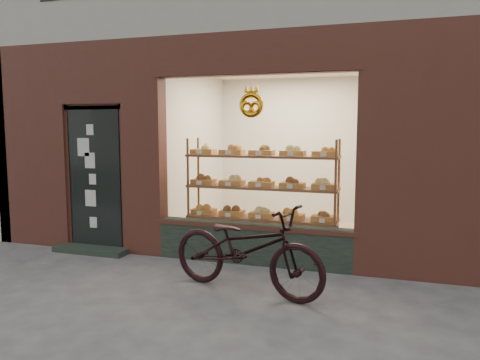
% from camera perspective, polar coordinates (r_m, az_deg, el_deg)
% --- Properties ---
extents(ground, '(90.00, 90.00, 0.00)m').
position_cam_1_polar(ground, '(4.86, -11.20, -16.28)').
color(ground, '#414047').
extents(display_shelf, '(2.20, 0.45, 1.70)m').
position_cam_1_polar(display_shelf, '(6.75, 2.65, -1.92)').
color(display_shelf, brown).
rests_on(display_shelf, ground).
extents(bicycle, '(2.03, 1.11, 1.01)m').
position_cam_1_polar(bicycle, '(5.33, 0.76, -8.32)').
color(bicycle, black).
rests_on(bicycle, ground).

